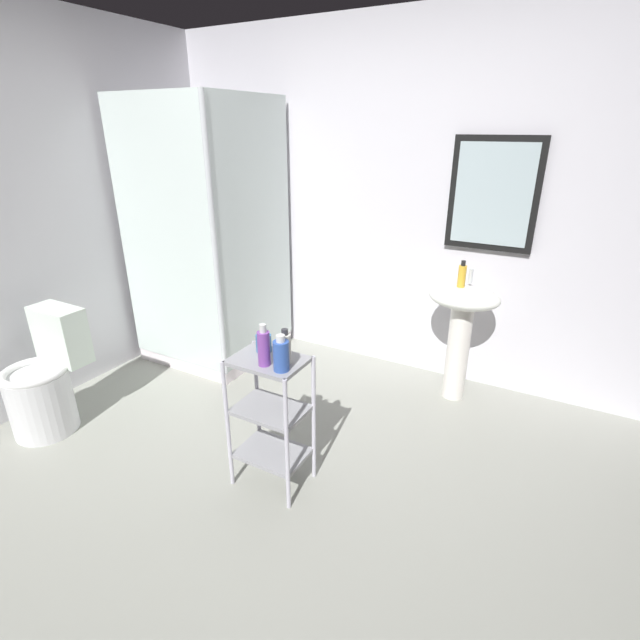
% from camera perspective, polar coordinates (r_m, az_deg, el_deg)
% --- Properties ---
extents(ground_plane, '(4.20, 4.20, 0.02)m').
position_cam_1_polar(ground_plane, '(2.65, -8.61, -20.72)').
color(ground_plane, '#999A8F').
extents(wall_back, '(4.20, 0.14, 2.50)m').
position_cam_1_polar(wall_back, '(3.60, 8.75, 13.64)').
color(wall_back, silver).
rests_on(wall_back, ground_plane).
extents(shower_stall, '(0.92, 0.92, 2.00)m').
position_cam_1_polar(shower_stall, '(3.86, -12.49, 1.87)').
color(shower_stall, white).
rests_on(shower_stall, ground_plane).
extents(pedestal_sink, '(0.46, 0.37, 0.81)m').
position_cam_1_polar(pedestal_sink, '(3.29, 16.79, -0.10)').
color(pedestal_sink, white).
rests_on(pedestal_sink, ground_plane).
extents(sink_faucet, '(0.03, 0.03, 0.10)m').
position_cam_1_polar(sink_faucet, '(3.31, 17.80, 5.09)').
color(sink_faucet, silver).
rests_on(sink_faucet, pedestal_sink).
extents(toilet, '(0.37, 0.49, 0.76)m').
position_cam_1_polar(toilet, '(3.40, -30.30, -6.56)').
color(toilet, white).
rests_on(toilet, ground_plane).
extents(storage_cart, '(0.38, 0.28, 0.74)m').
position_cam_1_polar(storage_cart, '(2.46, -6.01, -11.02)').
color(storage_cart, silver).
rests_on(storage_cart, ground_plane).
extents(hand_soap_bottle, '(0.05, 0.05, 0.18)m').
position_cam_1_polar(hand_soap_bottle, '(3.21, 16.84, 5.19)').
color(hand_soap_bottle, gold).
rests_on(hand_soap_bottle, pedestal_sink).
extents(conditioner_bottle_purple, '(0.06, 0.06, 0.21)m').
position_cam_1_polar(conditioner_bottle_purple, '(2.22, -6.84, -3.31)').
color(conditioner_bottle_purple, purple).
rests_on(conditioner_bottle_purple, storage_cart).
extents(lotion_bottle_white, '(0.06, 0.06, 0.18)m').
position_cam_1_polar(lotion_bottle_white, '(2.23, -4.26, -3.40)').
color(lotion_bottle_white, silver).
rests_on(lotion_bottle_white, storage_cart).
extents(shampoo_bottle_blue, '(0.07, 0.07, 0.18)m').
position_cam_1_polar(shampoo_bottle_blue, '(2.17, -4.75, -4.24)').
color(shampoo_bottle_blue, '#345AB7').
rests_on(shampoo_bottle_blue, storage_cart).
extents(rinse_cup, '(0.08, 0.08, 0.09)m').
position_cam_1_polar(rinse_cup, '(2.37, -6.85, -2.79)').
color(rinse_cup, '#3870B2').
rests_on(rinse_cup, storage_cart).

